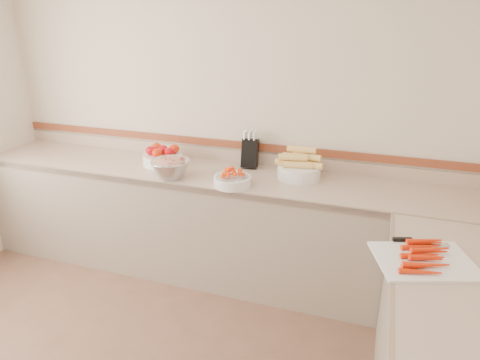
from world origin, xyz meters
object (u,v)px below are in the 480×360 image
(knife_block, at_px, (250,152))
(rhubarb_bowl, at_px, (171,167))
(cherry_tomato_bowl, at_px, (232,179))
(tomato_bowl, at_px, (162,156))
(corn_bowl, at_px, (299,168))
(cutting_board, at_px, (424,258))

(knife_block, height_order, rhubarb_bowl, knife_block)
(cherry_tomato_bowl, bearing_deg, rhubarb_bowl, 179.87)
(rhubarb_bowl, bearing_deg, knife_block, 41.09)
(knife_block, height_order, tomato_bowl, knife_block)
(cherry_tomato_bowl, distance_m, rhubarb_bowl, 0.49)
(knife_block, distance_m, corn_bowl, 0.44)
(rhubarb_bowl, bearing_deg, cherry_tomato_bowl, -0.13)
(corn_bowl, bearing_deg, tomato_bowl, -177.67)
(knife_block, bearing_deg, cherry_tomato_bowl, -89.94)
(tomato_bowl, distance_m, rhubarb_bowl, 0.34)
(tomato_bowl, bearing_deg, corn_bowl, 2.33)
(corn_bowl, distance_m, rhubarb_bowl, 0.97)
(knife_block, distance_m, rhubarb_bowl, 0.66)
(tomato_bowl, height_order, cutting_board, tomato_bowl)
(knife_block, height_order, cherry_tomato_bowl, knife_block)
(corn_bowl, bearing_deg, knife_block, 164.20)
(cherry_tomato_bowl, relative_size, corn_bowl, 0.76)
(tomato_bowl, xyz_separation_m, cherry_tomato_bowl, (0.71, -0.26, -0.02))
(knife_block, relative_size, cutting_board, 0.54)
(knife_block, xyz_separation_m, cherry_tomato_bowl, (0.00, -0.43, -0.08))
(knife_block, relative_size, tomato_bowl, 0.95)
(cherry_tomato_bowl, bearing_deg, cutting_board, -27.46)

